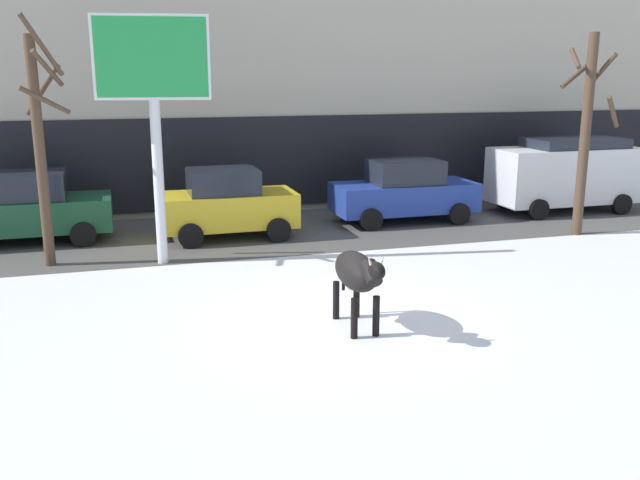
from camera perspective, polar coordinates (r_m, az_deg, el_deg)
ground_plane at (r=12.40m, az=1.86°, el=-6.76°), size 120.00×120.00×0.00m
road_strip at (r=19.27m, az=-4.88°, el=0.72°), size 60.00×5.60×0.01m
building_facade at (r=24.45m, az=-7.95°, el=18.70°), size 44.00×6.10×13.00m
cow_black at (r=11.78m, az=3.11°, el=-2.80°), size 0.62×1.89×1.54m
billboard at (r=15.89m, az=-13.72°, el=13.29°), size 2.52×0.56×5.56m
car_darkgreen_sedan at (r=19.34m, az=-23.12°, el=2.43°), size 4.22×2.01×1.84m
car_yellow_hatchback at (r=18.48m, az=-7.65°, el=3.00°), size 3.52×1.95×1.86m
car_blue_sedan at (r=20.48m, az=6.99°, el=4.03°), size 4.22×2.01×1.84m
car_white_van at (r=23.15m, az=19.65°, el=5.29°), size 4.62×2.16×2.32m
pedestrian_near_billboard at (r=23.23m, az=3.18°, el=5.20°), size 0.36×0.24×1.73m
pedestrian_by_cars at (r=23.24m, az=3.28°, el=5.20°), size 0.36×0.24×1.73m
bare_tree_left_lot at (r=19.75m, az=21.22°, el=8.63°), size 1.57×1.57×5.33m
bare_tree_far_back at (r=16.54m, az=-22.16°, el=7.61°), size 1.05×1.36×5.53m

